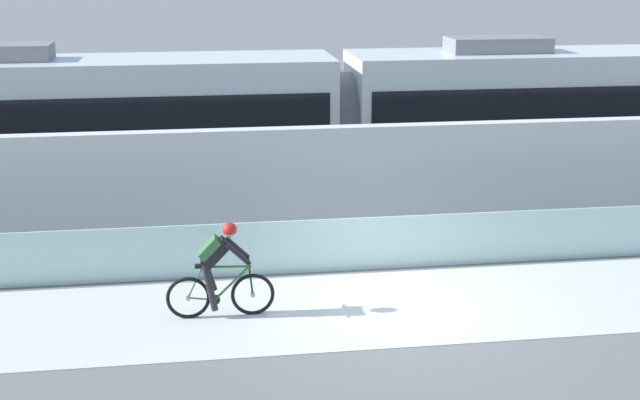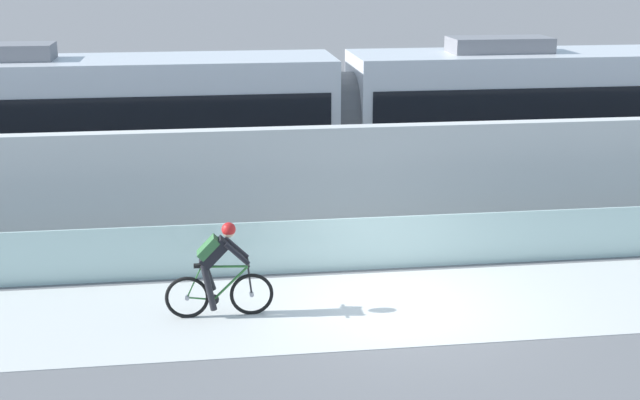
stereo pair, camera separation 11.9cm
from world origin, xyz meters
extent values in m
plane|color=slate|center=(0.00, 0.00, 0.00)|extent=(200.00, 200.00, 0.00)
cube|color=silver|center=(0.00, 0.00, 0.01)|extent=(32.00, 3.20, 0.01)
cube|color=silver|center=(0.00, 1.85, 0.51)|extent=(32.00, 0.05, 1.02)
cube|color=silver|center=(0.00, 3.65, 1.20)|extent=(32.00, 0.36, 2.40)
cube|color=#595654|center=(0.00, 6.13, 0.00)|extent=(32.00, 0.08, 0.01)
cube|color=#595654|center=(0.00, 7.57, 0.00)|extent=(32.00, 0.08, 0.01)
cube|color=silver|center=(-5.53, 6.85, 1.90)|extent=(11.00, 2.50, 3.10)
cube|color=black|center=(-5.53, 6.85, 2.25)|extent=(10.56, 2.54, 1.04)
cube|color=orange|center=(-5.53, 6.85, 0.53)|extent=(10.78, 2.53, 0.28)
cube|color=#232326|center=(-2.01, 6.85, 0.36)|extent=(1.40, 1.88, 0.20)
cylinder|color=black|center=(-2.01, 6.13, 0.30)|extent=(0.60, 0.10, 0.60)
cylinder|color=black|center=(-2.01, 7.57, 0.30)|extent=(0.60, 0.10, 0.60)
cube|color=silver|center=(5.97, 6.85, 1.90)|extent=(11.00, 2.50, 3.10)
cube|color=black|center=(5.97, 6.85, 2.25)|extent=(10.56, 2.54, 1.04)
cube|color=orange|center=(5.97, 6.85, 0.53)|extent=(10.78, 2.53, 0.28)
cube|color=slate|center=(3.99, 6.85, 3.63)|extent=(2.40, 1.10, 0.36)
cube|color=#232326|center=(2.45, 6.85, 0.36)|extent=(1.40, 1.88, 0.20)
cylinder|color=black|center=(2.45, 6.13, 0.30)|extent=(0.60, 0.10, 0.60)
cylinder|color=black|center=(2.45, 7.57, 0.30)|extent=(0.60, 0.10, 0.60)
cylinder|color=#59595B|center=(0.22, 6.85, 1.90)|extent=(0.60, 2.30, 2.30)
torus|color=black|center=(-2.41, 0.00, 0.36)|extent=(0.72, 0.06, 0.72)
cylinder|color=#99999E|center=(-2.41, 0.00, 0.36)|extent=(0.07, 0.10, 0.07)
torus|color=black|center=(-3.46, 0.00, 0.36)|extent=(0.72, 0.06, 0.72)
cylinder|color=#99999E|center=(-3.46, 0.00, 0.36)|extent=(0.07, 0.10, 0.07)
cylinder|color=#337233|center=(-2.75, 0.00, 0.57)|extent=(0.60, 0.04, 0.58)
cylinder|color=#337233|center=(-3.13, 0.00, 0.59)|extent=(0.22, 0.04, 0.59)
cylinder|color=#337233|center=(-2.84, 0.00, 0.86)|extent=(0.76, 0.04, 0.07)
cylinder|color=#337233|center=(-3.25, 0.00, 0.33)|extent=(0.43, 0.03, 0.09)
cylinder|color=#337233|center=(-3.34, 0.00, 0.62)|extent=(0.27, 0.02, 0.53)
cylinder|color=black|center=(-2.44, 0.00, 0.60)|extent=(0.08, 0.03, 0.49)
cube|color=black|center=(-3.22, 0.00, 0.90)|extent=(0.24, 0.10, 0.05)
cylinder|color=black|center=(-2.46, 0.00, 0.95)|extent=(0.03, 0.58, 0.03)
cylinder|color=#262628|center=(-3.04, 0.00, 0.30)|extent=(0.18, 0.02, 0.18)
cube|color=black|center=(-3.00, 0.00, 1.11)|extent=(0.50, 0.28, 0.51)
cube|color=#336638|center=(-3.09, 0.00, 1.21)|extent=(0.38, 0.30, 0.38)
sphere|color=beige|center=(-2.76, 0.00, 1.46)|extent=(0.20, 0.20, 0.20)
sphere|color=red|center=(-2.76, 0.00, 1.49)|extent=(0.23, 0.23, 0.23)
cylinder|color=black|center=(-2.64, -0.16, 1.12)|extent=(0.41, 0.08, 0.41)
cylinder|color=black|center=(-2.64, 0.16, 1.12)|extent=(0.41, 0.08, 0.41)
cylinder|color=black|center=(-3.11, -0.09, 0.55)|extent=(0.25, 0.11, 0.79)
cylinder|color=black|center=(-3.11, 0.09, 0.69)|extent=(0.25, 0.11, 0.52)
camera|label=1|loc=(-3.27, -13.49, 5.82)|focal=49.45mm
camera|label=2|loc=(-3.15, -13.51, 5.82)|focal=49.45mm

